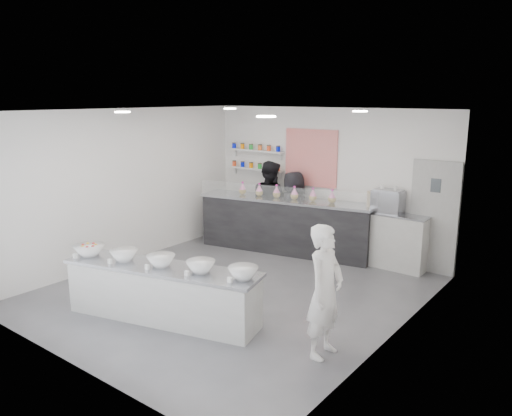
{
  "coord_description": "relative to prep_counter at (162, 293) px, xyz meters",
  "views": [
    {
      "loc": [
        5.1,
        -6.04,
        3.23
      ],
      "look_at": [
        0.17,
        0.4,
        1.4
      ],
      "focal_mm": 35.0,
      "sensor_mm": 36.0,
      "label": 1
    }
  ],
  "objects": [
    {
      "name": "floor",
      "position": [
        0.15,
        1.45,
        -0.41
      ],
      "size": [
        6.0,
        6.0,
        0.0
      ],
      "primitive_type": "plane",
      "color": "#515156",
      "rests_on": "ground"
    },
    {
      "name": "ceiling",
      "position": [
        0.15,
        1.45,
        2.59
      ],
      "size": [
        6.0,
        6.0,
        0.0
      ],
      "primitive_type": "plane",
      "rotation": [
        3.14,
        0.0,
        0.0
      ],
      "color": "white",
      "rests_on": "floor"
    },
    {
      "name": "back_wall",
      "position": [
        0.15,
        4.45,
        1.09
      ],
      "size": [
        5.5,
        0.0,
        5.5
      ],
      "primitive_type": "plane",
      "rotation": [
        1.57,
        0.0,
        0.0
      ],
      "color": "white",
      "rests_on": "floor"
    },
    {
      "name": "left_wall",
      "position": [
        -2.6,
        1.45,
        1.09
      ],
      "size": [
        0.0,
        6.0,
        6.0
      ],
      "primitive_type": "plane",
      "rotation": [
        1.57,
        0.0,
        1.57
      ],
      "color": "white",
      "rests_on": "floor"
    },
    {
      "name": "right_wall",
      "position": [
        2.9,
        1.45,
        1.09
      ],
      "size": [
        0.0,
        6.0,
        6.0
      ],
      "primitive_type": "plane",
      "rotation": [
        1.57,
        0.0,
        -1.57
      ],
      "color": "white",
      "rests_on": "floor"
    },
    {
      "name": "back_door",
      "position": [
        2.45,
        4.42,
        0.64
      ],
      "size": [
        0.88,
        0.04,
        2.1
      ],
      "primitive_type": "cube",
      "color": "#A1A19E",
      "rests_on": "floor"
    },
    {
      "name": "pattern_panel",
      "position": [
        -0.2,
        4.42,
        1.54
      ],
      "size": [
        1.25,
        0.03,
        1.2
      ],
      "primitive_type": "cube",
      "color": "red",
      "rests_on": "back_wall"
    },
    {
      "name": "jar_shelf_lower",
      "position": [
        -1.6,
        4.35,
        1.19
      ],
      "size": [
        1.45,
        0.22,
        0.04
      ],
      "primitive_type": "cube",
      "color": "silver",
      "rests_on": "back_wall"
    },
    {
      "name": "jar_shelf_upper",
      "position": [
        -1.6,
        4.35,
        1.61
      ],
      "size": [
        1.45,
        0.22,
        0.04
      ],
      "primitive_type": "cube",
      "color": "silver",
      "rests_on": "back_wall"
    },
    {
      "name": "preserve_jars",
      "position": [
        -1.6,
        4.33,
        1.47
      ],
      "size": [
        1.45,
        0.1,
        0.56
      ],
      "primitive_type": null,
      "color": "#F75123",
      "rests_on": "jar_shelf_lower"
    },
    {
      "name": "downlight_0",
      "position": [
        -1.25,
        0.45,
        2.57
      ],
      "size": [
        0.24,
        0.24,
        0.02
      ],
      "primitive_type": "cylinder",
      "color": "white",
      "rests_on": "ceiling"
    },
    {
      "name": "downlight_1",
      "position": [
        1.55,
        0.45,
        2.57
      ],
      "size": [
        0.24,
        0.24,
        0.02
      ],
      "primitive_type": "cylinder",
      "color": "white",
      "rests_on": "ceiling"
    },
    {
      "name": "downlight_2",
      "position": [
        -1.25,
        3.05,
        2.57
      ],
      "size": [
        0.24,
        0.24,
        0.02
      ],
      "primitive_type": "cylinder",
      "color": "white",
      "rests_on": "ceiling"
    },
    {
      "name": "downlight_3",
      "position": [
        1.55,
        3.05,
        2.57
      ],
      "size": [
        0.24,
        0.24,
        0.02
      ],
      "primitive_type": "cylinder",
      "color": "white",
      "rests_on": "ceiling"
    },
    {
      "name": "prep_counter",
      "position": [
        0.0,
        0.0,
        0.0
      ],
      "size": [
        3.09,
        1.43,
        0.82
      ],
      "primitive_type": "cube",
      "rotation": [
        0.0,
        0.0,
        0.26
      ],
      "color": "#B7B7B2",
      "rests_on": "floor"
    },
    {
      "name": "back_bar",
      "position": [
        -0.42,
        3.8,
        0.16
      ],
      "size": [
        3.75,
        1.39,
        1.14
      ],
      "primitive_type": "cube",
      "rotation": [
        0.0,
        0.0,
        0.2
      ],
      "color": "black",
      "rests_on": "floor"
    },
    {
      "name": "sneeze_guard",
      "position": [
        -0.35,
        3.49,
        0.89
      ],
      "size": [
        3.57,
        0.73,
        0.31
      ],
      "primitive_type": "cube",
      "rotation": [
        0.0,
        0.0,
        0.2
      ],
      "color": "white",
      "rests_on": "back_bar"
    },
    {
      "name": "espresso_ledge",
      "position": [
        1.7,
        4.23,
        0.12
      ],
      "size": [
        1.44,
        0.46,
        1.07
      ],
      "primitive_type": "cube",
      "color": "#B7B7B2",
      "rests_on": "floor"
    },
    {
      "name": "espresso_machine",
      "position": [
        1.63,
        4.23,
        0.87
      ],
      "size": [
        0.55,
        0.38,
        0.42
      ],
      "primitive_type": "cube",
      "color": "#93969E",
      "rests_on": "espresso_ledge"
    },
    {
      "name": "cup_stacks",
      "position": [
        1.34,
        4.23,
        0.85
      ],
      "size": [
        0.24,
        0.24,
        0.38
      ],
      "primitive_type": null,
      "color": "tan",
      "rests_on": "espresso_ledge"
    },
    {
      "name": "prep_bowls",
      "position": [
        0.0,
        -0.0,
        0.49
      ],
      "size": [
        3.05,
        1.26,
        0.17
      ],
      "primitive_type": null,
      "rotation": [
        0.0,
        0.0,
        0.26
      ],
      "color": "white",
      "rests_on": "prep_counter"
    },
    {
      "name": "label_cards",
      "position": [
        -0.13,
        -0.51,
        0.45
      ],
      "size": [
        2.66,
        0.04,
        0.07
      ],
      "primitive_type": null,
      "color": "white",
      "rests_on": "prep_counter"
    },
    {
      "name": "cookie_bags",
      "position": [
        -0.42,
        3.8,
        0.87
      ],
      "size": [
        2.15,
        0.58,
        0.28
      ],
      "primitive_type": null,
      "rotation": [
        0.0,
        0.0,
        0.2
      ],
      "color": "pink",
      "rests_on": "back_bar"
    },
    {
      "name": "woman_prep",
      "position": [
        2.4,
        0.54,
        0.44
      ],
      "size": [
        0.42,
        0.63,
        1.71
      ],
      "primitive_type": "imported",
      "rotation": [
        0.0,
        0.0,
        1.58
      ],
      "color": "white",
      "rests_on": "floor"
    },
    {
      "name": "staff_left",
      "position": [
        -1.0,
        4.05,
        0.52
      ],
      "size": [
        0.98,
        0.8,
        1.86
      ],
      "primitive_type": "imported",
      "rotation": [
        0.0,
        0.0,
        3.03
      ],
      "color": "black",
      "rests_on": "floor"
    },
    {
      "name": "staff_right",
      "position": [
        -0.38,
        4.05,
        0.43
      ],
      "size": [
        0.91,
        0.68,
        1.69
      ],
      "primitive_type": "imported",
      "rotation": [
        0.0,
        0.0,
        2.95
      ],
      "color": "black",
      "rests_on": "floor"
    }
  ]
}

